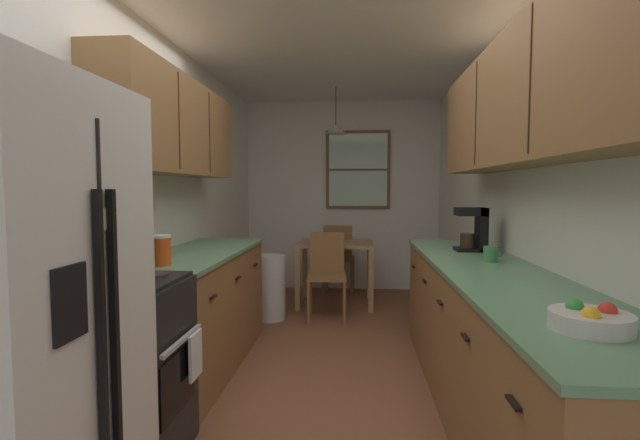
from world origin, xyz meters
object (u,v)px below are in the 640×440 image
dining_chair_far (338,255)px  fruit_bowl (590,319)px  dining_table (336,253)px  mug_by_coffeemaker (491,254)px  refrigerator (8,339)px  microwave_over_range (86,140)px  dining_chair_near (327,271)px  trash_bin (271,287)px  storage_canister (161,250)px  stove_range (116,370)px  coffee_maker (475,228)px

dining_chair_far → fruit_bowl: (1.01, -4.40, 0.44)m
dining_table → mug_by_coffeemaker: 2.65m
refrigerator → microwave_over_range: 1.04m
dining_table → mug_by_coffeemaker: mug_by_coffeemaker is taller
dining_chair_near → trash_bin: size_ratio=1.33×
storage_canister → fruit_bowl: 2.28m
dining_table → dining_chair_far: size_ratio=0.97×
refrigerator → fruit_bowl: refrigerator is taller
dining_table → fruit_bowl: (1.02, -3.82, 0.32)m
stove_range → dining_table: 3.38m
trash_bin → coffee_maker: size_ratio=2.07×
microwave_over_range → fruit_bowl: bearing=-15.4°
mug_by_coffeemaker → stove_range: bearing=-157.1°
dining_chair_near → coffee_maker: size_ratio=2.74×
stove_range → trash_bin: bearing=83.4°
refrigerator → microwave_over_range: bearing=101.2°
stove_range → dining_table: (0.94, 3.25, 0.14)m
refrigerator → fruit_bowl: 1.94m
trash_bin → coffee_maker: 2.26m
trash_bin → fruit_bowl: fruit_bowl is taller
microwave_over_range → trash_bin: size_ratio=0.89×
stove_range → storage_canister: 0.77m
microwave_over_range → fruit_bowl: (2.08, -0.57, -0.67)m
dining_chair_near → dining_chair_far: same height
dining_chair_far → trash_bin: 1.44m
stove_range → microwave_over_range: (-0.11, 0.00, 1.13)m
dining_chair_near → mug_by_coffeemaker: size_ratio=7.12×
dining_table → refrigerator: bearing=-103.0°
refrigerator → stove_range: (-0.03, 0.71, -0.39)m
fruit_bowl → coffee_maker: bearing=86.7°
trash_bin → mug_by_coffeemaker: 2.51m
refrigerator → dining_table: refrigerator is taller
dining_table → mug_by_coffeemaker: bearing=-65.0°
microwave_over_range → dining_chair_far: 4.12m
storage_canister → fruit_bowl: (1.97, -1.14, -0.06)m
refrigerator → mug_by_coffeemaker: 2.57m
trash_bin → storage_canister: 2.12m
dining_chair_near → trash_bin: bearing=-169.0°
coffee_maker → fruit_bowl: (-0.11, -1.96, -0.13)m
trash_bin → storage_canister: size_ratio=3.64×
refrigerator → dining_chair_far: (0.93, 4.54, -0.36)m
dining_table → storage_canister: (-0.95, -2.68, 0.38)m
dining_chair_far → coffee_maker: 2.74m
dining_chair_far → dining_chair_near: bearing=-93.7°
refrigerator → stove_range: bearing=92.2°
fruit_bowl → microwave_over_range: bearing=164.6°
refrigerator → trash_bin: (0.27, 3.27, -0.53)m
dining_chair_near → fruit_bowl: size_ratio=3.48×
dining_table → coffee_maker: coffee_maker is taller
stove_range → storage_canister: bearing=90.6°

